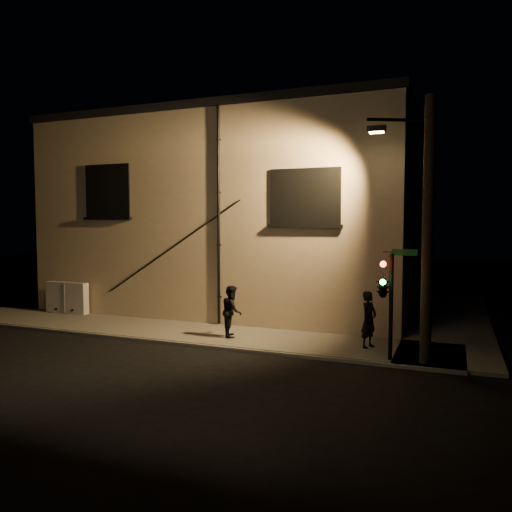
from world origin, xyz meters
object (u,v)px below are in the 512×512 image
at_px(utility_cabinet, 67,298).
at_px(streetlamp_pole, 425,226).
at_px(pedestrian_b, 232,311).
at_px(pedestrian_a, 369,319).
at_px(traffic_signal, 384,286).

bearing_deg(utility_cabinet, streetlamp_pole, -8.81).
bearing_deg(pedestrian_b, utility_cabinet, 56.29).
bearing_deg(streetlamp_pole, utility_cabinet, 171.19).
bearing_deg(pedestrian_a, utility_cabinet, 107.85).
xyz_separation_m(utility_cabinet, traffic_signal, (13.79, -2.51, 1.46)).
distance_m(traffic_signal, streetlamp_pole, 2.03).
distance_m(utility_cabinet, pedestrian_b, 8.66).
bearing_deg(pedestrian_a, streetlamp_pole, -100.00).
bearing_deg(pedestrian_b, pedestrian_a, -111.79).
bearing_deg(utility_cabinet, pedestrian_a, -5.25).
bearing_deg(pedestrian_a, traffic_signal, -131.95).
height_order(pedestrian_a, pedestrian_b, pedestrian_a).
distance_m(pedestrian_a, pedestrian_b, 4.65).
height_order(utility_cabinet, pedestrian_b, pedestrian_b).
distance_m(utility_cabinet, pedestrian_a, 13.24).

